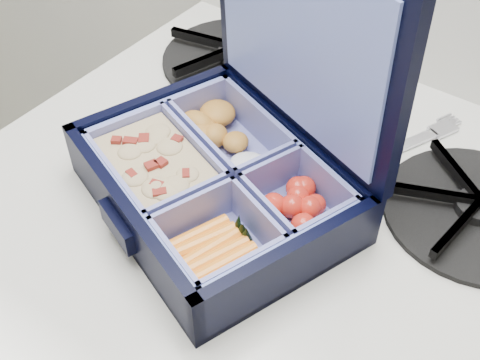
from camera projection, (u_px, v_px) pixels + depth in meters
The scene contains 4 objects.
bento_box at pixel (215, 183), 0.55m from camera, with size 0.24×0.19×0.06m, color black, non-canonical shape.
burner_grate at pixel (479, 205), 0.55m from camera, with size 0.17×0.17×0.02m, color black.
burner_grate_rear at pixel (238, 54), 0.73m from camera, with size 0.19×0.19×0.02m, color black.
fork at pixel (383, 155), 0.62m from camera, with size 0.02×0.17×0.01m, color silver, non-canonical shape.
Camera 1 is at (0.81, 1.32, 1.35)m, focal length 45.00 mm.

